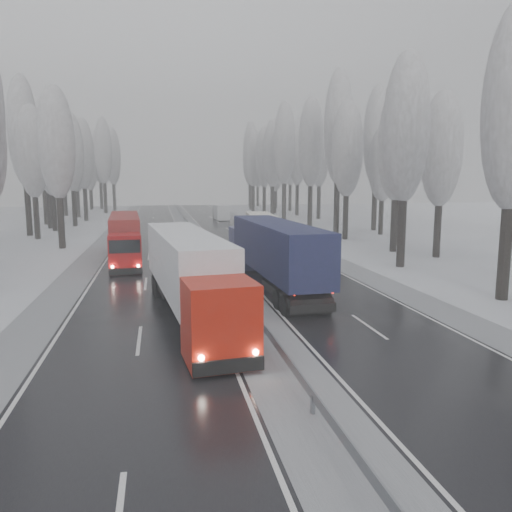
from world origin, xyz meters
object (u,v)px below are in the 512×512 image
object	(u,v)px
truck_cream_box	(261,230)
box_truck_distant	(221,212)
truck_blue_box	(272,249)
truck_red_red	(125,234)
truck_red_white	(189,270)

from	to	relation	value
truck_cream_box	box_truck_distant	bearing A→B (deg)	93.92
truck_blue_box	truck_red_red	size ratio (longest dim) A/B	1.11
truck_blue_box	box_truck_distant	bearing A→B (deg)	83.71
truck_blue_box	truck_red_white	bearing A→B (deg)	-134.76
box_truck_distant	truck_red_red	xyz separation A→B (m)	(-13.51, -41.88, 0.91)
box_truck_distant	truck_red_red	size ratio (longest dim) A/B	0.46
truck_cream_box	truck_red_red	size ratio (longest dim) A/B	0.95
truck_red_white	truck_cream_box	bearing A→B (deg)	63.71
truck_red_white	truck_red_red	size ratio (longest dim) A/B	1.09
truck_red_red	box_truck_distant	bearing A→B (deg)	68.74
box_truck_distant	truck_red_white	world-z (taller)	truck_red_white
truck_blue_box	box_truck_distant	size ratio (longest dim) A/B	2.40
truck_cream_box	truck_red_white	world-z (taller)	truck_red_white
truck_blue_box	box_truck_distant	distance (m)	55.43
truck_cream_box	truck_red_red	bearing A→B (deg)	-163.51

